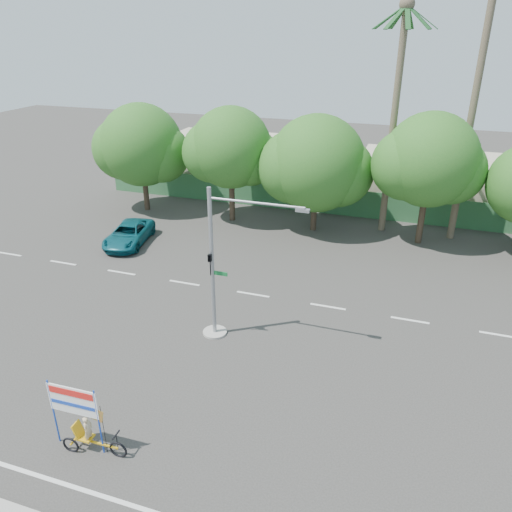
% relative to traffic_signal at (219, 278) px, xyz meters
% --- Properties ---
extents(ground, '(120.00, 120.00, 0.00)m').
position_rel_traffic_signal_xyz_m(ground, '(2.20, -3.98, -2.92)').
color(ground, '#33302D').
rests_on(ground, ground).
extents(fence, '(38.00, 0.08, 2.00)m').
position_rel_traffic_signal_xyz_m(fence, '(2.20, 17.52, -1.92)').
color(fence, '#336B3D').
rests_on(fence, ground).
extents(building_left, '(12.00, 8.00, 4.00)m').
position_rel_traffic_signal_xyz_m(building_left, '(-7.80, 22.02, -0.92)').
color(building_left, '#C0B798').
rests_on(building_left, ground).
extents(building_right, '(14.00, 8.00, 3.60)m').
position_rel_traffic_signal_xyz_m(building_right, '(10.20, 22.02, -1.12)').
color(building_right, '#C0B798').
rests_on(building_right, ground).
extents(tree_far_left, '(7.14, 6.00, 7.96)m').
position_rel_traffic_signal_xyz_m(tree_far_left, '(-11.85, 14.02, 1.84)').
color(tree_far_left, '#473828').
rests_on(tree_far_left, ground).
extents(tree_left, '(6.66, 5.60, 8.07)m').
position_rel_traffic_signal_xyz_m(tree_left, '(-4.85, 14.02, 2.14)').
color(tree_left, '#473828').
rests_on(tree_left, ground).
extents(tree_center, '(7.62, 6.40, 7.85)m').
position_rel_traffic_signal_xyz_m(tree_center, '(1.14, 14.02, 1.55)').
color(tree_center, '#473828').
rests_on(tree_center, ground).
extents(tree_right, '(6.90, 5.80, 8.36)m').
position_rel_traffic_signal_xyz_m(tree_right, '(8.15, 14.02, 2.32)').
color(tree_right, '#473828').
rests_on(tree_right, ground).
extents(palm_tall, '(3.73, 3.79, 17.45)m').
position_rel_traffic_signal_xyz_m(palm_tall, '(10.20, 15.52, 7.55)').
color(palm_tall, '#70604C').
rests_on(palm_tall, ground).
extents(palm_short, '(3.73, 3.79, 14.45)m').
position_rel_traffic_signal_xyz_m(palm_short, '(5.70, 15.52, 5.94)').
color(palm_short, '#70604C').
rests_on(palm_short, ground).
extents(traffic_signal, '(4.72, 1.10, 7.00)m').
position_rel_traffic_signal_xyz_m(traffic_signal, '(0.00, 0.00, 0.00)').
color(traffic_signal, gray).
rests_on(traffic_signal, ground).
extents(trike_billboard, '(2.67, 0.62, 2.63)m').
position_rel_traffic_signal_xyz_m(trike_billboard, '(-1.68, -7.71, -1.86)').
color(trike_billboard, black).
rests_on(trike_billboard, ground).
extents(pickup_truck, '(2.99, 5.05, 1.32)m').
position_rel_traffic_signal_xyz_m(pickup_truck, '(-9.57, 7.83, -2.26)').
color(pickup_truck, '#0D5460').
rests_on(pickup_truck, ground).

